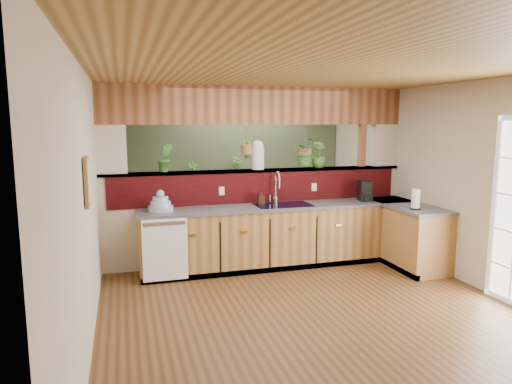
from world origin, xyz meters
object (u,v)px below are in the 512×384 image
object	(u,v)px
soap_dispenser	(261,197)
shelving_console	(222,206)
faucet	(276,186)
coffee_maker	(365,192)
glass_jar	(258,155)
dish_stack	(161,205)
paper_towel	(416,199)

from	to	relation	value
soap_dispenser	shelving_console	distance (m)	2.20
faucet	coffee_maker	size ratio (longest dim) A/B	1.58
soap_dispenser	glass_jar	bearing A→B (deg)	83.86
dish_stack	shelving_console	bearing A→B (deg)	59.70
glass_jar	dish_stack	bearing A→B (deg)	-166.09
glass_jar	coffee_maker	bearing A→B (deg)	-13.47
dish_stack	coffee_maker	xyz separation A→B (m)	(3.06, -0.02, 0.05)
shelving_console	glass_jar	bearing A→B (deg)	-82.06
coffee_maker	paper_towel	xyz separation A→B (m)	(0.32, -0.82, -0.00)
dish_stack	paper_towel	world-z (taller)	paper_towel
dish_stack	shelving_console	xyz separation A→B (m)	(1.32, 2.26, -0.49)
faucet	dish_stack	size ratio (longest dim) A/B	1.44
coffee_maker	dish_stack	bearing A→B (deg)	-165.32
faucet	glass_jar	bearing A→B (deg)	134.94
paper_towel	shelving_console	world-z (taller)	paper_towel
soap_dispenser	glass_jar	world-z (taller)	glass_jar
coffee_maker	paper_towel	distance (m)	0.88
dish_stack	soap_dispenser	size ratio (longest dim) A/B	1.60
faucet	soap_dispenser	xyz separation A→B (m)	(-0.25, -0.02, -0.15)
dish_stack	glass_jar	distance (m)	1.63
dish_stack	glass_jar	xyz separation A→B (m)	(1.47, 0.36, 0.62)
soap_dispenser	paper_towel	xyz separation A→B (m)	(1.93, -0.96, 0.03)
coffee_maker	paper_towel	world-z (taller)	coffee_maker
shelving_console	soap_dispenser	bearing A→B (deg)	-83.24
faucet	shelving_console	size ratio (longest dim) A/B	0.32
faucet	shelving_console	bearing A→B (deg)	99.78
dish_stack	soap_dispenser	xyz separation A→B (m)	(1.44, 0.12, 0.01)
shelving_console	faucet	bearing A→B (deg)	-76.67
coffee_maker	paper_towel	bearing A→B (deg)	-53.82
faucet	shelving_console	xyz separation A→B (m)	(-0.37, 2.12, -0.66)
faucet	paper_towel	distance (m)	1.95
paper_towel	dish_stack	bearing A→B (deg)	166.07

